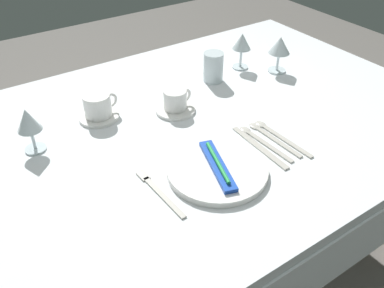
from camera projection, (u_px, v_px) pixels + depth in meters
name	position (u px, v px, depth m)	size (l,w,h in m)	color
ground_plane	(179.00, 276.00, 1.69)	(6.00, 6.00, 0.00)	slate
dining_table	(176.00, 150.00, 1.30)	(1.80, 1.11, 0.74)	white
dinner_plate	(217.00, 170.00, 1.08)	(0.27, 0.27, 0.02)	white
toothbrush_package	(217.00, 165.00, 1.07)	(0.10, 0.21, 0.02)	blue
fork_outer	(158.00, 191.00, 1.02)	(0.03, 0.21, 0.00)	beige
dinner_knife	(260.00, 148.00, 1.17)	(0.02, 0.23, 0.00)	beige
spoon_soup	(259.00, 139.00, 1.20)	(0.03, 0.21, 0.01)	beige
spoon_dessert	(268.00, 135.00, 1.22)	(0.03, 0.21, 0.01)	beige
spoon_tea	(276.00, 134.00, 1.22)	(0.03, 0.23, 0.01)	beige
saucer_left	(175.00, 109.00, 1.33)	(0.13, 0.13, 0.01)	white
coffee_cup_left	(176.00, 99.00, 1.31)	(0.10, 0.08, 0.06)	white
saucer_right	(99.00, 117.00, 1.30)	(0.13, 0.13, 0.01)	white
coffee_cup_right	(98.00, 105.00, 1.27)	(0.11, 0.09, 0.07)	white
wine_glass_centre	(242.00, 43.00, 1.53)	(0.07, 0.07, 0.14)	silver
wine_glass_left	(28.00, 122.00, 1.11)	(0.07, 0.07, 0.13)	silver
wine_glass_right	(280.00, 47.00, 1.50)	(0.08, 0.08, 0.14)	silver
drink_tumbler	(213.00, 69.00, 1.47)	(0.07, 0.07, 0.11)	silver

